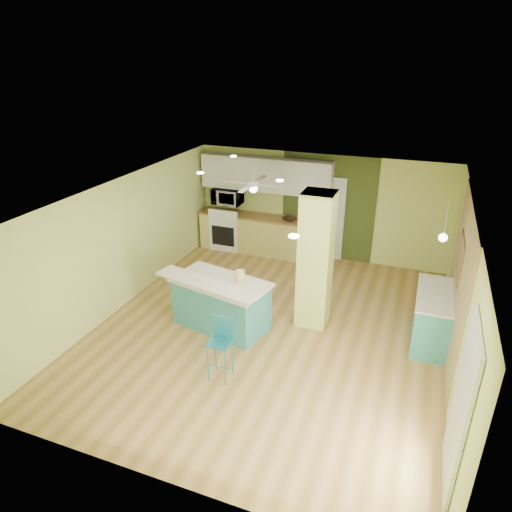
# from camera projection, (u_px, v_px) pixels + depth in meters

# --- Properties ---
(floor) EXTENTS (6.00, 7.00, 0.01)m
(floor) POSITION_uv_depth(u_px,v_px,m) (270.00, 329.00, 8.31)
(floor) COLOR olive
(floor) RESTS_ON ground
(ceiling) EXTENTS (6.00, 7.00, 0.01)m
(ceiling) POSITION_uv_depth(u_px,v_px,m) (272.00, 196.00, 7.28)
(ceiling) COLOR white
(ceiling) RESTS_ON wall_back
(wall_back) EXTENTS (6.00, 0.01, 2.50)m
(wall_back) POSITION_uv_depth(u_px,v_px,m) (320.00, 207.00, 10.78)
(wall_back) COLOR #C5D270
(wall_back) RESTS_ON floor
(wall_front) EXTENTS (6.00, 0.01, 2.50)m
(wall_front) POSITION_uv_depth(u_px,v_px,m) (163.00, 401.00, 4.81)
(wall_front) COLOR #C5D270
(wall_front) RESTS_ON floor
(wall_left) EXTENTS (0.01, 7.00, 2.50)m
(wall_left) POSITION_uv_depth(u_px,v_px,m) (124.00, 243.00, 8.77)
(wall_left) COLOR #C5D270
(wall_left) RESTS_ON floor
(wall_right) EXTENTS (0.01, 7.00, 2.50)m
(wall_right) POSITION_uv_depth(u_px,v_px,m) (461.00, 297.00, 6.82)
(wall_right) COLOR #C5D270
(wall_right) RESTS_ON floor
(wood_panel) EXTENTS (0.02, 3.40, 2.50)m
(wood_panel) POSITION_uv_depth(u_px,v_px,m) (459.00, 280.00, 7.34)
(wood_panel) COLOR olive
(wood_panel) RESTS_ON floor
(olive_accent) EXTENTS (2.20, 0.02, 2.50)m
(olive_accent) POSITION_uv_depth(u_px,v_px,m) (328.00, 208.00, 10.70)
(olive_accent) COLOR #3D4A1D
(olive_accent) RESTS_ON floor
(interior_door) EXTENTS (0.82, 0.05, 2.00)m
(interior_door) POSITION_uv_depth(u_px,v_px,m) (327.00, 218.00, 10.78)
(interior_door) COLOR silver
(interior_door) RESTS_ON floor
(french_door) EXTENTS (0.04, 1.08, 2.10)m
(french_door) POSITION_uv_depth(u_px,v_px,m) (460.00, 410.00, 4.96)
(french_door) COLOR silver
(french_door) RESTS_ON floor
(column) EXTENTS (0.55, 0.55, 2.50)m
(column) POSITION_uv_depth(u_px,v_px,m) (316.00, 261.00, 8.01)
(column) COLOR #BDC95D
(column) RESTS_ON floor
(kitchen_run) EXTENTS (3.25, 0.63, 0.94)m
(kitchen_run) POSITION_uv_depth(u_px,v_px,m) (263.00, 235.00, 11.26)
(kitchen_run) COLOR #C9C369
(kitchen_run) RESTS_ON floor
(stove) EXTENTS (0.76, 0.66, 1.08)m
(stove) POSITION_uv_depth(u_px,v_px,m) (228.00, 230.00, 11.57)
(stove) COLOR white
(stove) RESTS_ON floor
(upper_cabinets) EXTENTS (3.20, 0.34, 0.80)m
(upper_cabinets) POSITION_uv_depth(u_px,v_px,m) (266.00, 175.00, 10.76)
(upper_cabinets) COLOR silver
(upper_cabinets) RESTS_ON wall_back
(microwave) EXTENTS (0.70, 0.48, 0.39)m
(microwave) POSITION_uv_depth(u_px,v_px,m) (227.00, 196.00, 11.21)
(microwave) COLOR white
(microwave) RESTS_ON wall_back
(ceiling_fan) EXTENTS (1.41, 1.41, 0.61)m
(ceiling_fan) POSITION_uv_depth(u_px,v_px,m) (253.00, 184.00, 9.51)
(ceiling_fan) COLOR silver
(ceiling_fan) RESTS_ON ceiling
(pendant_lamp) EXTENTS (0.14, 0.14, 0.69)m
(pendant_lamp) POSITION_uv_depth(u_px,v_px,m) (443.00, 237.00, 7.32)
(pendant_lamp) COLOR silver
(pendant_lamp) RESTS_ON ceiling
(wall_decor) EXTENTS (0.03, 0.90, 0.70)m
(wall_decor) POSITION_uv_depth(u_px,v_px,m) (460.00, 258.00, 7.39)
(wall_decor) COLOR brown
(wall_decor) RESTS_ON wood_panel
(peninsula) EXTENTS (2.03, 1.42, 1.05)m
(peninsula) POSITION_uv_depth(u_px,v_px,m) (220.00, 303.00, 8.19)
(peninsula) COLOR teal
(peninsula) RESTS_ON floor
(bar_stool) EXTENTS (0.34, 0.34, 1.01)m
(bar_stool) POSITION_uv_depth(u_px,v_px,m) (221.00, 338.00, 6.85)
(bar_stool) COLOR teal
(bar_stool) RESTS_ON floor
(side_counter) EXTENTS (0.61, 1.43, 0.92)m
(side_counter) POSITION_uv_depth(u_px,v_px,m) (432.00, 317.00, 7.79)
(side_counter) COLOR teal
(side_counter) RESTS_ON floor
(fruit_bowl) EXTENTS (0.38, 0.38, 0.07)m
(fruit_bowl) POSITION_uv_depth(u_px,v_px,m) (289.00, 219.00, 10.80)
(fruit_bowl) COLOR #331F15
(fruit_bowl) RESTS_ON kitchen_run
(canister) EXTENTS (0.17, 0.17, 0.19)m
(canister) POSITION_uv_depth(u_px,v_px,m) (240.00, 276.00, 8.00)
(canister) COLOR yellow
(canister) RESTS_ON peninsula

